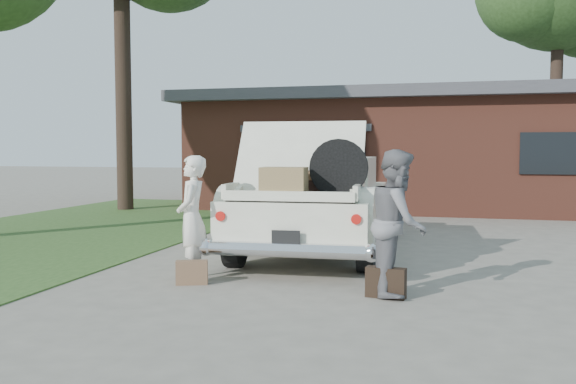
# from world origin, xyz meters

# --- Properties ---
(ground) EXTENTS (90.00, 90.00, 0.00)m
(ground) POSITION_xyz_m (0.00, 0.00, 0.00)
(ground) COLOR gray
(ground) RESTS_ON ground
(grass_strip) EXTENTS (6.00, 16.00, 0.02)m
(grass_strip) POSITION_xyz_m (-5.50, 3.00, 0.01)
(grass_strip) COLOR #2D4C1E
(grass_strip) RESTS_ON ground
(house) EXTENTS (12.80, 7.80, 3.30)m
(house) POSITION_xyz_m (0.98, 11.47, 1.67)
(house) COLOR brown
(house) RESTS_ON ground
(sedan) EXTENTS (2.43, 5.60, 2.10)m
(sedan) POSITION_xyz_m (0.05, 2.43, 0.81)
(sedan) COLOR white
(sedan) RESTS_ON ground
(woman_left) EXTENTS (0.53, 0.67, 1.61)m
(woman_left) POSITION_xyz_m (-1.05, -0.30, 0.81)
(woman_left) COLOR white
(woman_left) RESTS_ON ground
(woman_right) EXTENTS (0.68, 0.85, 1.69)m
(woman_right) POSITION_xyz_m (1.60, -0.46, 0.85)
(woman_right) COLOR slate
(woman_right) RESTS_ON ground
(suitcase_left) EXTENTS (0.41, 0.25, 0.30)m
(suitcase_left) POSITION_xyz_m (-0.93, -0.59, 0.15)
(suitcase_left) COLOR brown
(suitcase_left) RESTS_ON ground
(suitcase_right) EXTENTS (0.47, 0.21, 0.35)m
(suitcase_right) POSITION_xyz_m (1.49, -0.67, 0.17)
(suitcase_right) COLOR black
(suitcase_right) RESTS_ON ground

